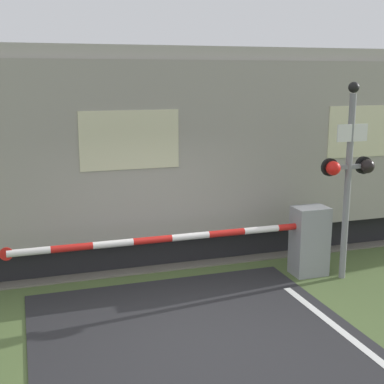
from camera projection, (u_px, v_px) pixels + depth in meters
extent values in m
plane|color=#4C6033|center=(194.00, 334.00, 7.34)|extent=(80.00, 80.00, 0.00)
cube|color=#666056|center=(134.00, 246.00, 11.06)|extent=(36.00, 3.20, 0.03)
cube|color=#595451|center=(141.00, 254.00, 10.38)|extent=(36.00, 0.08, 0.10)
cube|color=#595451|center=(127.00, 233.00, 11.72)|extent=(36.00, 0.08, 0.10)
cube|color=black|center=(320.00, 216.00, 12.32)|extent=(15.73, 2.58, 0.60)
cube|color=#9E998E|center=(324.00, 135.00, 11.92)|extent=(17.10, 3.03, 3.13)
cube|color=#ADA89E|center=(328.00, 57.00, 11.55)|extent=(16.76, 2.79, 0.24)
cube|color=beige|center=(367.00, 131.00, 10.45)|extent=(1.71, 0.02, 1.00)
cube|color=beige|center=(130.00, 140.00, 9.03)|extent=(1.71, 0.02, 1.00)
cube|color=gray|center=(309.00, 241.00, 9.42)|extent=(0.60, 0.44, 1.23)
cylinder|color=gray|center=(310.00, 225.00, 9.36)|extent=(0.16, 0.16, 0.18)
cylinder|color=red|center=(294.00, 226.00, 9.27)|extent=(0.63, 0.11, 0.11)
cylinder|color=white|center=(261.00, 230.00, 9.08)|extent=(0.63, 0.11, 0.11)
cylinder|color=red|center=(226.00, 233.00, 8.89)|extent=(0.63, 0.11, 0.11)
cylinder|color=white|center=(190.00, 236.00, 8.70)|extent=(0.63, 0.11, 0.11)
cylinder|color=red|center=(153.00, 240.00, 8.51)|extent=(0.63, 0.11, 0.11)
cylinder|color=white|center=(113.00, 244.00, 8.32)|extent=(0.63, 0.11, 0.11)
cylinder|color=red|center=(72.00, 248.00, 8.13)|extent=(0.63, 0.11, 0.11)
cylinder|color=white|center=(29.00, 252.00, 7.94)|extent=(0.63, 0.11, 0.11)
cylinder|color=red|center=(6.00, 254.00, 7.84)|extent=(0.20, 0.02, 0.20)
cylinder|color=gray|center=(347.00, 189.00, 9.04)|extent=(0.11, 0.11, 3.18)
cube|color=gray|center=(349.00, 167.00, 8.96)|extent=(0.78, 0.07, 0.07)
sphere|color=red|center=(333.00, 168.00, 8.81)|extent=(0.24, 0.24, 0.24)
sphere|color=black|center=(367.00, 166.00, 9.01)|extent=(0.24, 0.24, 0.24)
cylinder|color=black|center=(330.00, 167.00, 8.92)|extent=(0.30, 0.06, 0.30)
cylinder|color=black|center=(363.00, 165.00, 9.11)|extent=(0.30, 0.06, 0.30)
cube|color=white|center=(352.00, 133.00, 8.80)|extent=(0.57, 0.02, 0.29)
sphere|color=black|center=(354.00, 87.00, 8.68)|extent=(0.18, 0.18, 0.18)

